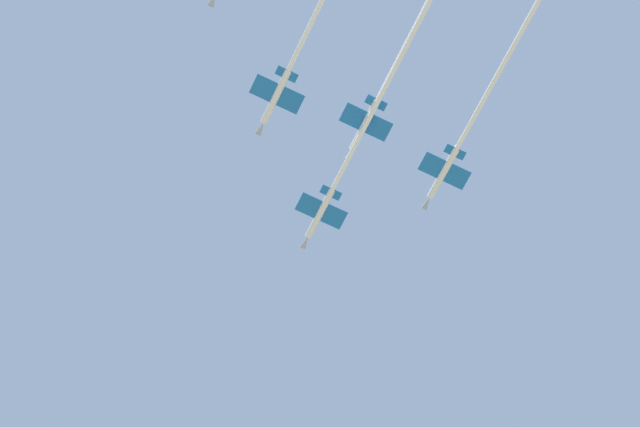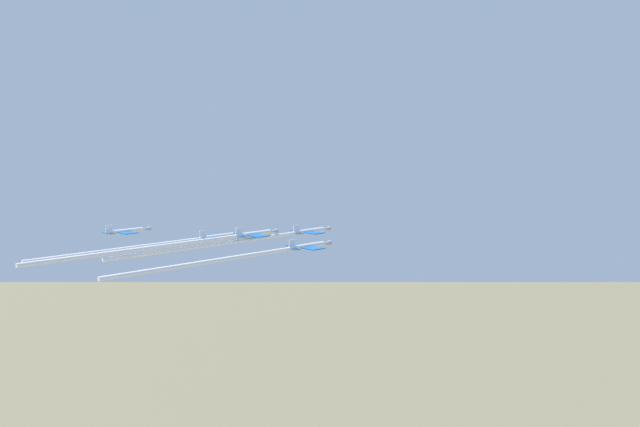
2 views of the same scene
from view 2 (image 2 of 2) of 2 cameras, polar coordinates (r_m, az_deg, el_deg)
name	(u,v)px [view 2 (image 2 of 2)]	position (r m, az deg, el deg)	size (l,w,h in m)	color
jet_lead	(253,239)	(183.14, -5.01, -1.90)	(62.13, 23.96, 2.69)	white
jet_port_inner	(166,243)	(188.75, -11.42, -2.20)	(55.33, 21.63, 2.69)	white
jet_starboard_inner	(253,255)	(161.79, -5.00, -3.08)	(55.83, 21.80, 2.69)	white
jet_port_outer	(190,242)	(172.18, -9.65, -2.14)	(61.48, 23.74, 2.69)	white
jet_starboard_outer	(126,231)	(202.06, -14.28, -1.28)	(12.89, 9.85, 2.69)	white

